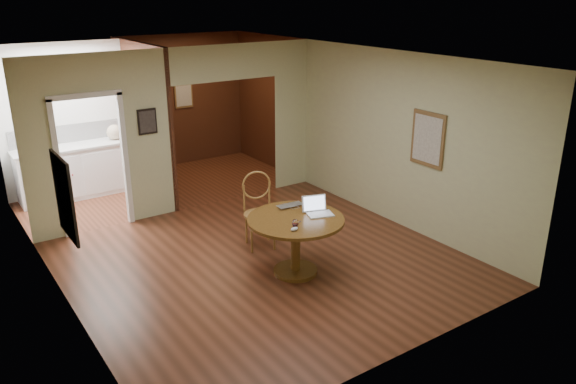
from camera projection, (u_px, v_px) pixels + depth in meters
floor at (266, 264)px, 7.69m from camera, size 5.00×5.00×0.00m
room_shell at (143, 132)px, 9.40m from camera, size 5.20×7.50×5.00m
dining_table at (296, 233)px, 7.26m from camera, size 1.25×1.25×0.78m
chair at (259, 205)px, 8.07m from camera, size 0.58×0.58×1.10m
open_laptop at (317, 209)px, 7.32m from camera, size 0.38×0.37×0.23m
closed_laptop at (292, 207)px, 7.52m from camera, size 0.38×0.26×0.03m
mouse at (294, 229)px, 6.81m from camera, size 0.11×0.07×0.04m
wine_glass at (295, 223)px, 6.91m from camera, size 0.09×0.09×0.10m
pen at (298, 223)px, 7.03m from camera, size 0.12×0.06×0.01m
kitchen_cabinet at (77, 171)px, 10.06m from camera, size 2.06×0.60×0.94m
grocery_bag at (114, 132)px, 10.25m from camera, size 0.33×0.30×0.28m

